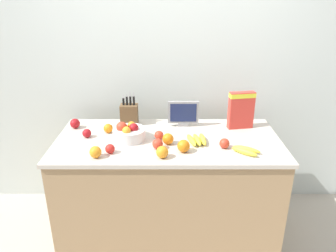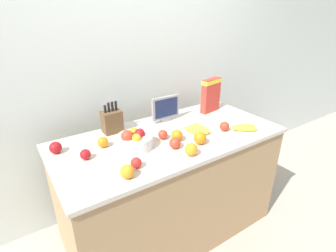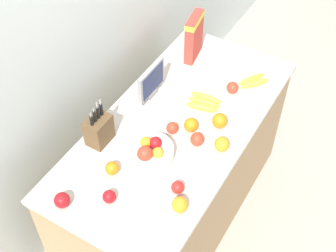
# 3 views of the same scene
# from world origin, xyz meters

# --- Properties ---
(ground_plane) EXTENTS (14.00, 14.00, 0.00)m
(ground_plane) POSITION_xyz_m (0.00, 0.00, 0.00)
(ground_plane) COLOR #B2A899
(wall_back) EXTENTS (9.00, 0.06, 2.60)m
(wall_back) POSITION_xyz_m (0.00, 0.62, 1.30)
(wall_back) COLOR silver
(wall_back) RESTS_ON ground_plane
(counter) EXTENTS (1.70, 0.81, 0.90)m
(counter) POSITION_xyz_m (0.00, 0.00, 0.45)
(counter) COLOR tan
(counter) RESTS_ON ground_plane
(knife_block) EXTENTS (0.14, 0.11, 0.28)m
(knife_block) POSITION_xyz_m (-0.32, 0.30, 0.99)
(knife_block) COLOR brown
(knife_block) RESTS_ON counter
(small_monitor) EXTENTS (0.25, 0.03, 0.22)m
(small_monitor) POSITION_xyz_m (0.12, 0.25, 1.02)
(small_monitor) COLOR gray
(small_monitor) RESTS_ON counter
(cereal_box) EXTENTS (0.21, 0.09, 0.30)m
(cereal_box) POSITION_xyz_m (0.59, 0.22, 1.07)
(cereal_box) COLOR red
(cereal_box) RESTS_ON counter
(fruit_bowl) EXTENTS (0.25, 0.25, 0.14)m
(fruit_bowl) POSITION_xyz_m (-0.30, -0.01, 0.96)
(fruit_bowl) COLOR silver
(fruit_bowl) RESTS_ON counter
(banana_bunch_left) EXTENTS (0.21, 0.18, 0.04)m
(banana_bunch_left) POSITION_xyz_m (0.54, -0.23, 0.92)
(banana_bunch_left) COLOR yellow
(banana_bunch_left) RESTS_ON counter
(banana_bunch_right) EXTENTS (0.16, 0.22, 0.04)m
(banana_bunch_right) POSITION_xyz_m (0.22, -0.06, 0.92)
(banana_bunch_right) COLOR yellow
(banana_bunch_right) RESTS_ON counter
(apple_leftmost) EXTENTS (0.07, 0.07, 0.07)m
(apple_leftmost) POSITION_xyz_m (-0.62, 0.03, 0.94)
(apple_leftmost) COLOR #A31419
(apple_leftmost) RESTS_ON counter
(apple_by_knife_block) EXTENTS (0.08, 0.08, 0.08)m
(apple_by_knife_block) POSITION_xyz_m (-0.76, 0.21, 0.94)
(apple_by_knife_block) COLOR #A31419
(apple_by_knife_block) RESTS_ON counter
(apple_rightmost) EXTENTS (0.07, 0.07, 0.07)m
(apple_rightmost) POSITION_xyz_m (0.40, -0.16, 0.94)
(apple_rightmost) COLOR red
(apple_rightmost) RESTS_ON counter
(apple_rear) EXTENTS (0.07, 0.07, 0.07)m
(apple_rear) POSITION_xyz_m (-0.40, -0.23, 0.94)
(apple_rear) COLOR red
(apple_rear) RESTS_ON counter
(apple_near_bananas) EXTENTS (0.08, 0.08, 0.08)m
(apple_near_bananas) POSITION_xyz_m (-0.07, -0.17, 0.94)
(apple_near_bananas) COLOR red
(apple_near_bananas) RESTS_ON counter
(apple_front) EXTENTS (0.07, 0.07, 0.07)m
(apple_front) POSITION_xyz_m (-0.07, -0.01, 0.94)
(apple_front) COLOR red
(apple_front) RESTS_ON counter
(orange_front_left) EXTENTS (0.08, 0.08, 0.08)m
(orange_front_left) POSITION_xyz_m (0.00, -0.09, 0.95)
(orange_front_left) COLOR orange
(orange_front_left) RESTS_ON counter
(orange_front_center) EXTENTS (0.07, 0.07, 0.07)m
(orange_front_center) POSITION_xyz_m (-0.47, 0.12, 0.94)
(orange_front_center) COLOR orange
(orange_front_center) RESTS_ON counter
(orange_near_bowl) EXTENTS (0.09, 0.09, 0.09)m
(orange_near_bowl) POSITION_xyz_m (0.11, -0.22, 0.95)
(orange_near_bowl) COLOR orange
(orange_near_bowl) RESTS_ON counter
(orange_back_center) EXTENTS (0.08, 0.08, 0.08)m
(orange_back_center) POSITION_xyz_m (-0.04, -0.30, 0.95)
(orange_back_center) COLOR orange
(orange_back_center) RESTS_ON counter
(orange_by_cereal) EXTENTS (0.08, 0.08, 0.08)m
(orange_by_cereal) POSITION_xyz_m (-0.49, -0.30, 0.94)
(orange_by_cereal) COLOR orange
(orange_by_cereal) RESTS_ON counter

